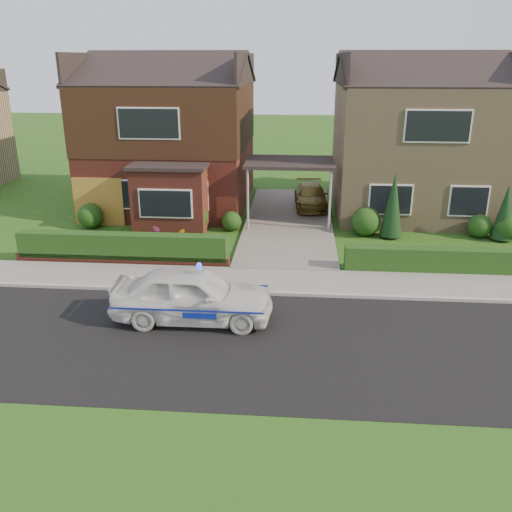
# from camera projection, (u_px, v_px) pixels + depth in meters

# --- Properties ---
(ground) EXTENTS (120.00, 120.00, 0.00)m
(ground) POSITION_uv_depth(u_px,v_px,m) (278.00, 344.00, 13.91)
(ground) COLOR #234612
(ground) RESTS_ON ground
(road) EXTENTS (60.00, 6.00, 0.02)m
(road) POSITION_uv_depth(u_px,v_px,m) (278.00, 344.00, 13.91)
(road) COLOR black
(road) RESTS_ON ground
(kerb) EXTENTS (60.00, 0.16, 0.12)m
(kerb) POSITION_uv_depth(u_px,v_px,m) (282.00, 294.00, 16.74)
(kerb) COLOR #9E9993
(kerb) RESTS_ON ground
(sidewalk) EXTENTS (60.00, 2.00, 0.10)m
(sidewalk) POSITION_uv_depth(u_px,v_px,m) (284.00, 281.00, 17.73)
(sidewalk) COLOR slate
(sidewalk) RESTS_ON ground
(grass_verge) EXTENTS (60.00, 4.00, 0.01)m
(grass_verge) POSITION_uv_depth(u_px,v_px,m) (266.00, 490.00, 9.23)
(grass_verge) COLOR #234612
(grass_verge) RESTS_ON ground
(driveway) EXTENTS (3.80, 12.00, 0.12)m
(driveway) POSITION_uv_depth(u_px,v_px,m) (289.00, 221.00, 24.18)
(driveway) COLOR #666059
(driveway) RESTS_ON ground
(house_left) EXTENTS (7.50, 9.53, 7.25)m
(house_left) POSITION_uv_depth(u_px,v_px,m) (172.00, 127.00, 26.05)
(house_left) COLOR maroon
(house_left) RESTS_ON ground
(house_right) EXTENTS (7.50, 8.06, 7.25)m
(house_right) POSITION_uv_depth(u_px,v_px,m) (416.00, 132.00, 25.30)
(house_right) COLOR #96805C
(house_right) RESTS_ON ground
(carport_link) EXTENTS (3.80, 3.00, 2.77)m
(carport_link) POSITION_uv_depth(u_px,v_px,m) (290.00, 164.00, 23.25)
(carport_link) COLOR black
(carport_link) RESTS_ON ground
(garage_door) EXTENTS (2.20, 0.10, 2.10)m
(garage_door) POSITION_uv_depth(u_px,v_px,m) (99.00, 202.00, 23.50)
(garage_door) COLOR olive
(garage_door) RESTS_ON ground
(dwarf_wall) EXTENTS (7.70, 0.25, 0.36)m
(dwarf_wall) POSITION_uv_depth(u_px,v_px,m) (122.00, 260.00, 19.25)
(dwarf_wall) COLOR maroon
(dwarf_wall) RESTS_ON ground
(hedge_left) EXTENTS (7.50, 0.55, 0.90)m
(hedge_left) POSITION_uv_depth(u_px,v_px,m) (124.00, 263.00, 19.45)
(hedge_left) COLOR #123A13
(hedge_left) RESTS_ON ground
(hedge_right) EXTENTS (7.50, 0.55, 0.80)m
(hedge_right) POSITION_uv_depth(u_px,v_px,m) (455.00, 274.00, 18.47)
(hedge_right) COLOR #123A13
(hedge_right) RESTS_ON ground
(shrub_left_far) EXTENTS (1.08, 1.08, 1.08)m
(shrub_left_far) POSITION_uv_depth(u_px,v_px,m) (90.00, 216.00, 23.26)
(shrub_left_far) COLOR #123A13
(shrub_left_far) RESTS_ON ground
(shrub_left_mid) EXTENTS (1.32, 1.32, 1.32)m
(shrub_left_mid) POSITION_uv_depth(u_px,v_px,m) (193.00, 217.00, 22.69)
(shrub_left_mid) COLOR #123A13
(shrub_left_mid) RESTS_ON ground
(shrub_left_near) EXTENTS (0.84, 0.84, 0.84)m
(shrub_left_near) POSITION_uv_depth(u_px,v_px,m) (231.00, 221.00, 22.93)
(shrub_left_near) COLOR #123A13
(shrub_left_near) RESTS_ON ground
(shrub_right_near) EXTENTS (1.20, 1.20, 1.20)m
(shrub_right_near) POSITION_uv_depth(u_px,v_px,m) (366.00, 221.00, 22.26)
(shrub_right_near) COLOR #123A13
(shrub_right_near) RESTS_ON ground
(shrub_right_mid) EXTENTS (0.96, 0.96, 0.96)m
(shrub_right_mid) POSITION_uv_depth(u_px,v_px,m) (480.00, 226.00, 22.04)
(shrub_right_mid) COLOR #123A13
(shrub_right_mid) RESTS_ON ground
(shrub_right_far) EXTENTS (1.08, 1.08, 1.08)m
(shrub_right_far) POSITION_uv_depth(u_px,v_px,m) (508.00, 228.00, 21.66)
(shrub_right_far) COLOR #123A13
(shrub_right_far) RESTS_ON ground
(conifer_a) EXTENTS (0.90, 0.90, 2.60)m
(conifer_a) POSITION_uv_depth(u_px,v_px,m) (393.00, 207.00, 21.75)
(conifer_a) COLOR black
(conifer_a) RESTS_ON ground
(conifer_b) EXTENTS (0.90, 0.90, 2.20)m
(conifer_b) POSITION_uv_depth(u_px,v_px,m) (505.00, 214.00, 21.49)
(conifer_b) COLOR black
(conifer_b) RESTS_ON ground
(police_car) EXTENTS (4.09, 4.46, 1.68)m
(police_car) POSITION_uv_depth(u_px,v_px,m) (192.00, 295.00, 14.96)
(police_car) COLOR silver
(police_car) RESTS_ON ground
(driveway_car) EXTENTS (1.70, 3.76, 1.07)m
(driveway_car) POSITION_uv_depth(u_px,v_px,m) (311.00, 196.00, 26.11)
(driveway_car) COLOR brown
(driveway_car) RESTS_ON driveway
(potted_plant_a) EXTENTS (0.43, 0.33, 0.72)m
(potted_plant_a) POSITION_uv_depth(u_px,v_px,m) (180.00, 245.00, 20.18)
(potted_plant_a) COLOR gray
(potted_plant_a) RESTS_ON ground
(potted_plant_b) EXTENTS (0.44, 0.40, 0.66)m
(potted_plant_b) POSITION_uv_depth(u_px,v_px,m) (180.00, 237.00, 21.18)
(potted_plant_b) COLOR gray
(potted_plant_b) RESTS_ON ground
(potted_plant_c) EXTENTS (0.46, 0.46, 0.68)m
(potted_plant_c) POSITION_uv_depth(u_px,v_px,m) (157.00, 235.00, 21.39)
(potted_plant_c) COLOR gray
(potted_plant_c) RESTS_ON ground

